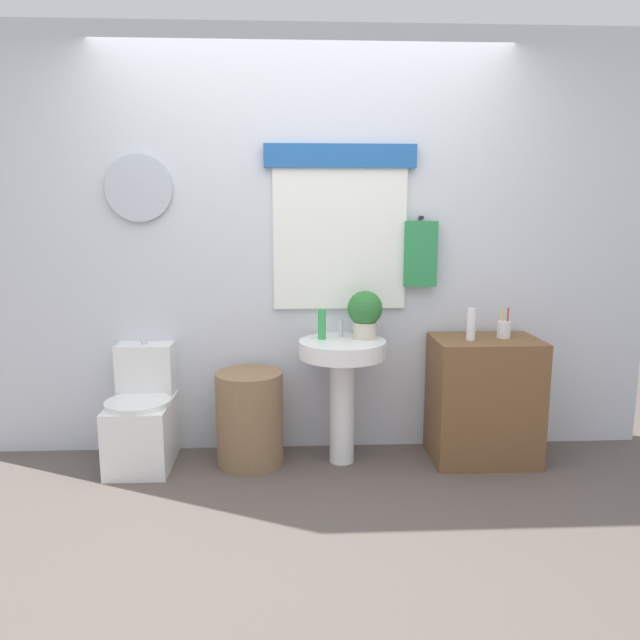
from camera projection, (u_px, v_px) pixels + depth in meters
name	position (u px, v px, depth m)	size (l,w,h in m)	color
ground_plane	(311.00, 534.00, 2.88)	(8.00, 8.00, 0.00)	#564C47
back_wall	(305.00, 246.00, 3.78)	(4.40, 0.18, 2.60)	silver
toilet	(143.00, 419.00, 3.65)	(0.38, 0.51, 0.73)	white
laundry_hamper	(250.00, 418.00, 3.65)	(0.40, 0.40, 0.57)	#846647
pedestal_sink	(342.00, 371.00, 3.62)	(0.52, 0.52, 0.76)	white
faucet	(341.00, 328.00, 3.70)	(0.03, 0.03, 0.10)	silver
wooden_cabinet	(484.00, 399.00, 3.70)	(0.63, 0.44, 0.76)	brown
soap_bottle	(322.00, 324.00, 3.62)	(0.05, 0.05, 0.18)	green
potted_plant	(365.00, 312.00, 3.63)	(0.21, 0.21, 0.29)	beige
lotion_bottle	(471.00, 324.00, 3.57)	(0.05, 0.05, 0.19)	white
toothbrush_cup	(504.00, 329.00, 3.65)	(0.08, 0.08, 0.19)	silver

